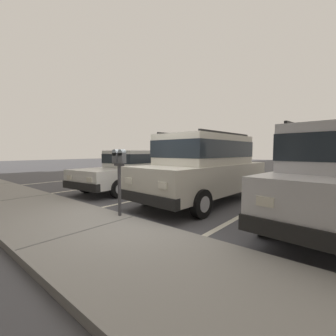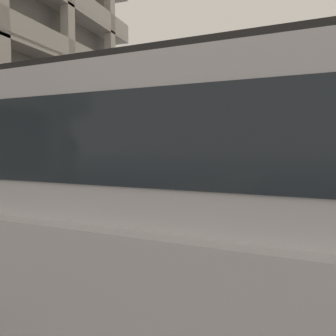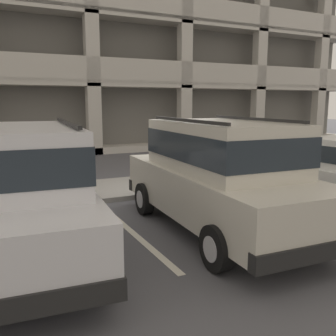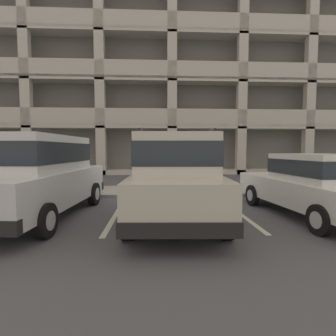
{
  "view_description": "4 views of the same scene",
  "coord_description": "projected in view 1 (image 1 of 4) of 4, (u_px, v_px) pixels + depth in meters",
  "views": [
    {
      "loc": [
        -3.6,
        3.32,
        1.5
      ],
      "look_at": [
        -0.02,
        -0.93,
        1.09
      ],
      "focal_mm": 24.0,
      "sensor_mm": 36.0,
      "label": 1
    },
    {
      "loc": [
        -5.61,
        -2.6,
        1.54
      ],
      "look_at": [
        -0.11,
        -0.67,
        1.14
      ],
      "focal_mm": 35.0,
      "sensor_mm": 36.0,
      "label": 2
    },
    {
      "loc": [
        -3.83,
        -7.95,
        2.3
      ],
      "look_at": [
        -0.3,
        -0.74,
        0.89
      ],
      "focal_mm": 40.0,
      "sensor_mm": 36.0,
      "label": 3
    },
    {
      "loc": [
        -0.62,
        -8.59,
        1.65
      ],
      "look_at": [
        -0.19,
        -0.68,
        1.08
      ],
      "focal_mm": 28.0,
      "sensor_mm": 36.0,
      "label": 4
    }
  ],
  "objects": [
    {
      "name": "ground_plane",
      "position": [
        140.0,
        222.0,
        4.96
      ],
      "size": [
        80.0,
        80.0,
        0.1
      ],
      "color": "#4C4C51"
    },
    {
      "name": "sidewalk",
      "position": [
        86.0,
        233.0,
        3.96
      ],
      "size": [
        40.0,
        2.2,
        0.12
      ],
      "color": "gray",
      "rests_on": "ground_plane"
    },
    {
      "name": "parking_stall_lines",
      "position": [
        139.0,
        199.0,
        7.04
      ],
      "size": [
        12.8,
        4.8,
        0.01
      ],
      "color": "silver",
      "rests_on": "ground_plane"
    },
    {
      "name": "silver_suv",
      "position": [
        205.0,
        165.0,
        6.69
      ],
      "size": [
        2.17,
        4.86,
        2.03
      ],
      "rotation": [
        0.0,
        0.0,
        -0.05
      ],
      "color": "beige",
      "rests_on": "ground_plane"
    },
    {
      "name": "dark_hatchback",
      "position": [
        131.0,
        169.0,
        8.9
      ],
      "size": [
        2.17,
        4.63,
        1.54
      ],
      "rotation": [
        0.0,
        0.0,
        0.1
      ],
      "color": "silver",
      "rests_on": "ground_plane"
    },
    {
      "name": "parking_meter_near",
      "position": [
        119.0,
        166.0,
        4.78
      ],
      "size": [
        0.35,
        0.12,
        1.43
      ],
      "color": "#47474C",
      "rests_on": "sidewalk"
    }
  ]
}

